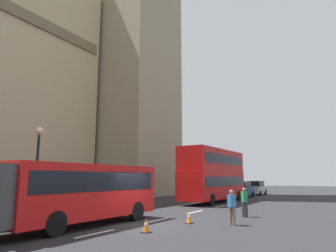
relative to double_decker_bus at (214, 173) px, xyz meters
The scene contains 11 objects.
ground_plane 14.58m from the double_decker_bus, behind, with size 160.00×160.00×0.00m, color #262628.
lane_centre_marking 17.71m from the double_decker_bus, behind, with size 29.80×0.16×0.01m.
double_decker_bus is the anchor object (origin of this frame).
sedan_lead 8.53m from the double_decker_bus, ahead, with size 4.40×1.86×1.85m.
sedan_trailing 14.97m from the double_decker_bus, ahead, with size 4.40×1.86×1.85m.
traffic_cone_west 16.67m from the double_decker_bus, 167.33° to the right, with size 0.36×0.36×0.58m.
traffic_cone_middle 13.69m from the double_decker_bus, 162.80° to the right, with size 0.36×0.36×0.58m.
traffic_cone_east 8.00m from the double_decker_bus, 148.45° to the right, with size 0.36×0.36×0.58m.
street_lamp 16.41m from the double_decker_bus, 164.07° to the left, with size 0.44×0.44×5.27m.
pedestrian_near_cones 13.85m from the double_decker_bus, 153.76° to the right, with size 0.45×0.35×1.69m.
pedestrian_by_kerb 10.77m from the double_decker_bus, 147.77° to the right, with size 0.46×0.44×1.69m.
Camera 1 is at (-12.63, -9.25, 2.27)m, focal length 31.92 mm.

